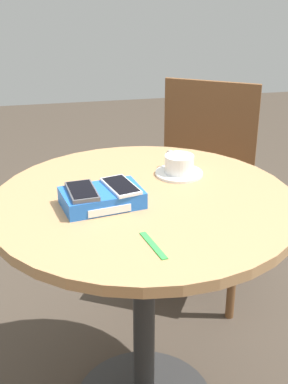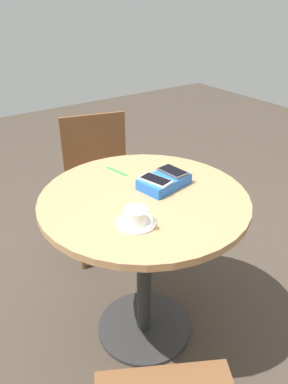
{
  "view_description": "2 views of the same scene",
  "coord_description": "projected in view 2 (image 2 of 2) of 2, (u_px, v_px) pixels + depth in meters",
  "views": [
    {
      "loc": [
        -0.26,
        -1.36,
        1.44
      ],
      "look_at": [
        0.0,
        0.0,
        0.81
      ],
      "focal_mm": 50.0,
      "sensor_mm": 36.0,
      "label": 1
    },
    {
      "loc": [
        0.78,
        1.11,
        1.56
      ],
      "look_at": [
        0.0,
        0.0,
        0.81
      ],
      "focal_mm": 35.0,
      "sensor_mm": 36.0,
      "label": 2
    }
  ],
  "objects": [
    {
      "name": "lanyard_strap",
      "position": [
        117.0,
        171.0,
        1.77
      ],
      "size": [
        0.04,
        0.14,
        0.0
      ],
      "primitive_type": "cube",
      "rotation": [
        0.0,
        0.0,
        -1.37
      ],
      "color": "green",
      "rests_on": "round_table"
    },
    {
      "name": "coffee_cup",
      "position": [
        137.0,
        216.0,
        1.36
      ],
      "size": [
        0.09,
        0.12,
        0.06
      ],
      "color": "white",
      "rests_on": "saucer"
    },
    {
      "name": "phone_white",
      "position": [
        155.0,
        180.0,
        1.58
      ],
      "size": [
        0.1,
        0.15,
        0.01
      ],
      "color": "silver",
      "rests_on": "phone_box"
    },
    {
      "name": "phone_box",
      "position": [
        164.0,
        182.0,
        1.63
      ],
      "size": [
        0.24,
        0.17,
        0.05
      ],
      "color": "blue",
      "rests_on": "round_table"
    },
    {
      "name": "phone_gray",
      "position": [
        173.0,
        171.0,
        1.65
      ],
      "size": [
        0.09,
        0.14,
        0.01
      ],
      "color": "#515156",
      "rests_on": "phone_box"
    },
    {
      "name": "chair_far_side",
      "position": [
        101.0,
        181.0,
        2.42
      ],
      "size": [
        0.55,
        0.55,
        0.85
      ],
      "color": "brown",
      "rests_on": "ground_plane"
    },
    {
      "name": "round_table",
      "position": [
        144.0,
        229.0,
        1.64
      ],
      "size": [
        0.88,
        0.88,
        0.79
      ],
      "color": "#2D2D2D",
      "rests_on": "ground_plane"
    },
    {
      "name": "saucer",
      "position": [
        136.0,
        223.0,
        1.38
      ],
      "size": [
        0.15,
        0.15,
        0.01
      ],
      "primitive_type": "cylinder",
      "color": "white",
      "rests_on": "round_table"
    },
    {
      "name": "ground_plane",
      "position": [
        144.0,
        328.0,
        1.95
      ],
      "size": [
        8.0,
        8.0,
        0.0
      ],
      "primitive_type": "plane",
      "color": "#42382D"
    }
  ]
}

